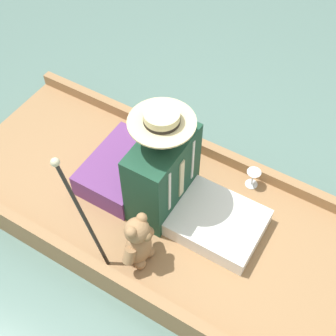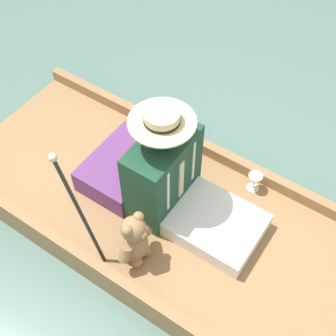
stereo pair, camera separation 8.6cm
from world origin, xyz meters
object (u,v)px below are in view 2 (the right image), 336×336
(seated_person, at_px, (176,182))
(teddy_bear, at_px, (135,240))
(walking_cane, at_px, (76,204))
(wine_glass, at_px, (255,179))

(seated_person, xyz_separation_m, teddy_bear, (0.40, 0.00, -0.09))
(walking_cane, bearing_deg, wine_glass, 147.97)
(seated_person, distance_m, wine_glass, 0.54)
(teddy_bear, height_order, walking_cane, walking_cane)
(walking_cane, bearing_deg, teddy_bear, 116.35)
(teddy_bear, xyz_separation_m, wine_glass, (-0.80, 0.33, -0.08))
(seated_person, height_order, teddy_bear, seated_person)
(teddy_bear, relative_size, walking_cane, 0.47)
(wine_glass, height_order, walking_cane, walking_cane)
(seated_person, height_order, wine_glass, seated_person)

